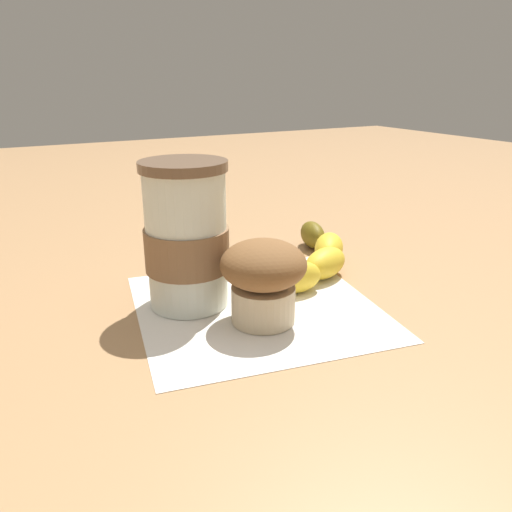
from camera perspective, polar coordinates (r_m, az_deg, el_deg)
ground_plane at (r=0.54m, az=0.00°, el=-5.82°), size 3.00×3.00×0.00m
paper_napkin at (r=0.54m, az=0.00°, el=-5.75°), size 0.29×0.29×0.00m
coffee_cup at (r=0.53m, az=-7.94°, el=2.06°), size 0.09×0.09×0.15m
muffin at (r=0.49m, az=0.85°, el=-2.36°), size 0.09×0.09×0.08m
banana at (r=0.64m, az=7.14°, el=0.18°), size 0.16×0.17×0.04m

